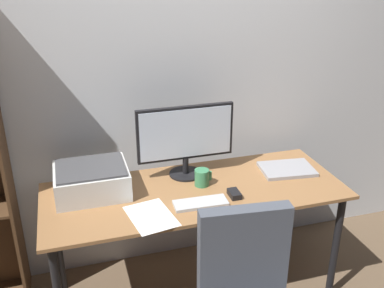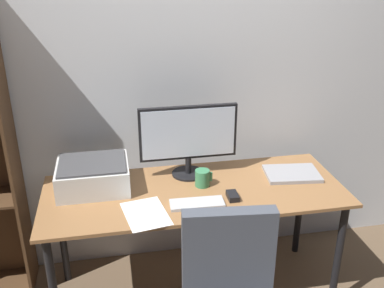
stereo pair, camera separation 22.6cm
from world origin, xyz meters
name	(u,v)px [view 1 (the left image)]	position (x,y,z in m)	size (l,w,h in m)	color
back_wall	(171,72)	(0.00, 0.50, 1.30)	(6.40, 0.10, 2.60)	silver
desk	(195,202)	(0.00, 0.00, 0.66)	(1.71, 0.67, 0.74)	olive
monitor	(186,136)	(0.00, 0.19, 0.99)	(0.58, 0.20, 0.44)	black
keyboard	(201,203)	(-0.02, -0.17, 0.75)	(0.29, 0.11, 0.02)	#B7BABC
mouse	(234,194)	(0.19, -0.14, 0.76)	(0.06, 0.10, 0.03)	black
coffee_mug	(202,178)	(0.05, 0.04, 0.79)	(0.10, 0.08, 0.10)	#387F51
laptop	(287,169)	(0.62, 0.06, 0.75)	(0.32, 0.23, 0.02)	#99999E
printer	(92,180)	(-0.56, 0.13, 0.82)	(0.40, 0.34, 0.16)	silver
paper_sheet	(151,216)	(-0.30, -0.20, 0.74)	(0.21, 0.30, 0.00)	white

